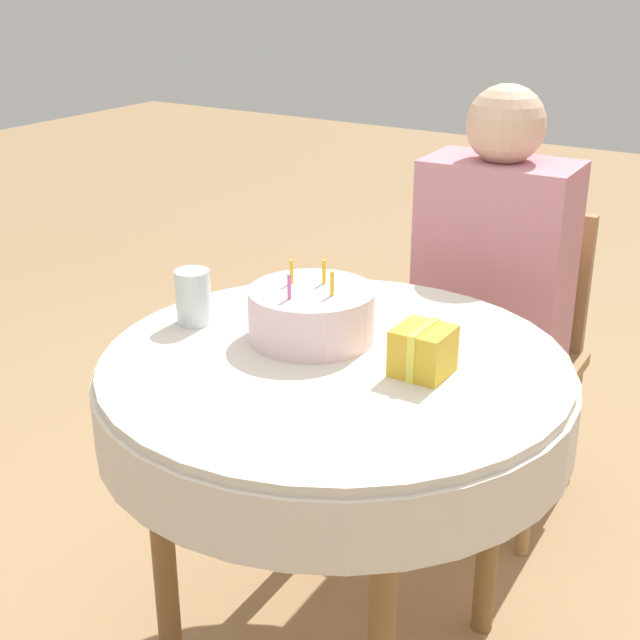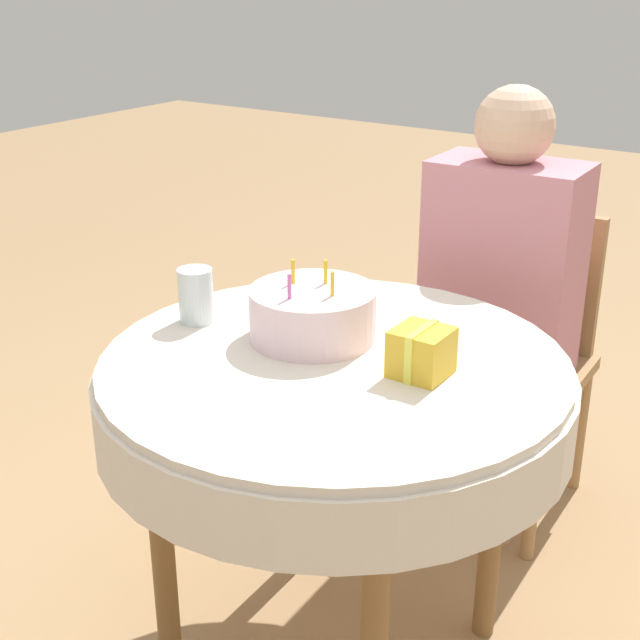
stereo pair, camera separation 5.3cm
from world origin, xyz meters
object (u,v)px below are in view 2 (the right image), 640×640
object	(u,v)px
person	(500,273)
gift_box	(421,352)
chair	(505,349)
drinking_glass	(196,295)
birthday_cake	(313,314)

from	to	relation	value
person	gift_box	distance (m)	0.75
chair	gift_box	size ratio (longest dim) A/B	7.68
person	drinking_glass	size ratio (longest dim) A/B	9.98
chair	gift_box	xyz separation A→B (m)	(0.15, -0.82, 0.34)
chair	birthday_cake	size ratio (longest dim) A/B	3.15
drinking_glass	gift_box	distance (m)	0.53
drinking_glass	gift_box	bearing A→B (deg)	4.16
drinking_glass	person	bearing A→B (deg)	63.66
birthday_cake	gift_box	world-z (taller)	birthday_cake
person	drinking_glass	bearing A→B (deg)	-118.68
birthday_cake	drinking_glass	world-z (taller)	birthday_cake
chair	person	bearing A→B (deg)	-90.00
gift_box	drinking_glass	bearing A→B (deg)	-175.84
birthday_cake	drinking_glass	xyz separation A→B (m)	(-0.26, -0.07, 0.01)
chair	gift_box	bearing A→B (deg)	-81.64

